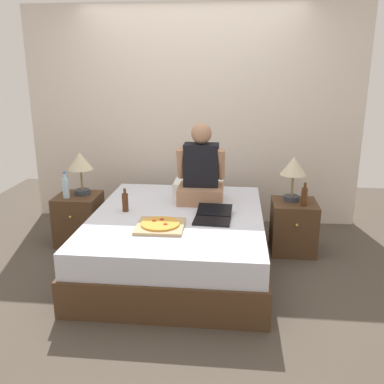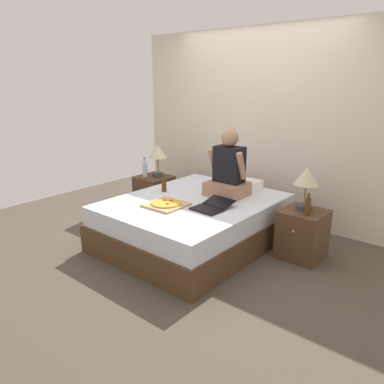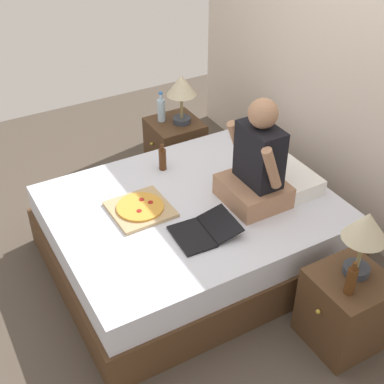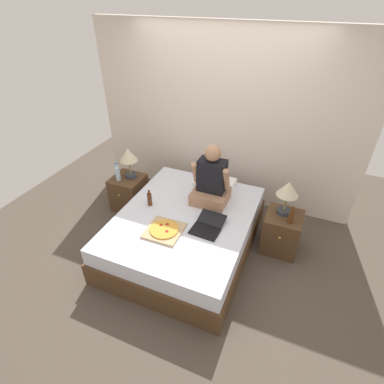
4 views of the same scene
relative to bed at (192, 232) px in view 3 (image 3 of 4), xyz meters
The scene contains 14 objects.
ground_plane 0.26m from the bed, ahead, with size 5.89×5.89×0.00m, color #4C4238.
wall_back 1.68m from the bed, 90.00° to the left, with size 3.89×0.12×2.50m, color beige.
bed is the anchor object (origin of this frame).
nightstand_left 1.21m from the bed, 157.66° to the left, with size 0.44×0.47×0.52m.
lamp_on_left_nightstand 1.34m from the bed, 154.72° to the left, with size 0.26×0.26×0.45m.
water_bottle 1.32m from the bed, 162.84° to the left, with size 0.07×0.07×0.28m.
nightstand_right 1.21m from the bed, 22.34° to the left, with size 0.44×0.47×0.52m.
lamp_on_right_nightstand 1.35m from the bed, 25.08° to the left, with size 0.26×0.26×0.45m.
beer_bottle 1.30m from the bed, 16.86° to the left, with size 0.06×0.06×0.23m.
pillow 0.80m from the bed, 79.30° to the left, with size 0.52×0.34×0.12m, color white.
person_seated 0.71m from the bed, 65.69° to the left, with size 0.47×0.40×0.78m.
laptop 0.46m from the bed, 19.19° to the right, with size 0.34×0.43×0.07m.
pizza_box 0.46m from the bed, 105.39° to the right, with size 0.41×0.41×0.05m.
beer_bottle_on_bed 0.61m from the bed, behind, with size 0.06×0.06×0.22m.
Camera 3 is at (2.63, -1.49, 2.78)m, focal length 50.00 mm.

